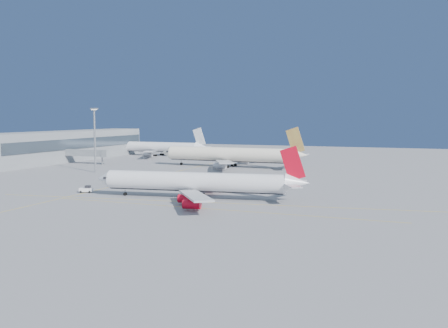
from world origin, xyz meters
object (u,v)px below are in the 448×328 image
pushback_tug (86,189)px  light_mast (95,135)px  airliner_etihad (231,155)px  airliner_virgin (199,182)px  airliner_third (159,147)px

pushback_tug → light_mast: (-29.31, 45.96, 14.20)m
airliner_etihad → light_mast: light_mast is taller
airliner_etihad → light_mast: bearing=-136.7°
airliner_virgin → light_mast: size_ratio=2.34×
airliner_virgin → airliner_third: (-81.32, 128.40, 0.47)m
airliner_etihad → airliner_third: bearing=144.6°
airliner_third → pushback_tug: size_ratio=14.70×
airliner_third → pushback_tug: 138.25m
airliner_etihad → light_mast: 59.39m
airliner_virgin → pushback_tug: airliner_virgin is taller
airliner_etihad → pushback_tug: 86.33m
light_mast → pushback_tug: bearing=-57.5°
airliner_etihad → pushback_tug: bearing=-98.1°
airliner_virgin → airliner_etihad: bearing=96.7°
airliner_virgin → airliner_third: 151.99m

